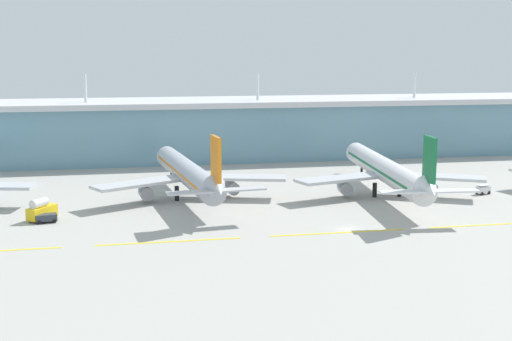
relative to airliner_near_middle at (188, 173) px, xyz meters
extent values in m
plane|color=#A8A59E|center=(29.36, -36.11, -6.45)|extent=(600.00, 600.00, 0.00)
cube|color=#6693A8|center=(29.36, 64.07, 2.70)|extent=(280.00, 28.00, 18.31)
cube|color=silver|center=(29.36, 64.07, 12.76)|extent=(288.00, 34.00, 1.80)
cylinder|color=silver|center=(-26.64, 58.47, 18.16)|extent=(0.90, 0.90, 9.00)
cylinder|color=silver|center=(29.36, 58.47, 18.16)|extent=(0.90, 0.90, 9.00)
cylinder|color=silver|center=(85.36, 58.47, 18.16)|extent=(0.90, 0.90, 9.00)
cylinder|color=#ADB2BC|center=(-0.17, 1.51, 0.05)|extent=(12.00, 55.02, 5.80)
cone|color=#ADB2BC|center=(-3.52, 30.68, 0.05)|extent=(5.93, 4.60, 5.51)
cone|color=#ADB2BC|center=(3.29, -28.65, 1.25)|extent=(5.65, 7.15, 5.72)
cube|color=orange|center=(3.17, -27.66, 7.70)|extent=(1.42, 6.44, 9.50)
cube|color=#ADB2BC|center=(-2.23, -28.78, 1.05)|extent=(10.30, 4.32, 0.36)
cube|color=#ADB2BC|center=(8.69, -27.53, 1.05)|extent=(10.30, 4.32, 0.36)
cube|color=#B7BABF|center=(-11.59, -4.25, -1.26)|extent=(24.33, 17.44, 0.70)
cylinder|color=gray|center=(-10.56, -2.68, -4.05)|extent=(3.69, 4.84, 3.20)
cube|color=#B7BABF|center=(12.25, -1.52, -1.26)|extent=(24.94, 12.95, 0.70)
cylinder|color=gray|center=(10.90, -0.22, -4.05)|extent=(3.69, 4.84, 3.20)
cylinder|color=black|center=(-2.51, 21.90, -4.65)|extent=(0.70, 0.70, 3.60)
cylinder|color=black|center=(-3.01, -1.83, -4.65)|extent=(1.10, 1.10, 3.60)
cylinder|color=black|center=(3.35, -1.10, -4.65)|extent=(1.10, 1.10, 3.60)
cube|color=orange|center=(-0.17, 1.51, 0.45)|extent=(11.42, 49.59, 0.60)
cylinder|color=silver|center=(49.67, -4.60, 0.05)|extent=(11.67, 60.89, 5.80)
cone|color=silver|center=(52.81, 27.56, 0.05)|extent=(5.87, 4.52, 5.51)
cone|color=silver|center=(46.42, -37.74, 1.25)|extent=(5.55, 7.08, 5.72)
cube|color=#146B38|center=(46.52, -36.75, 7.70)|extent=(1.32, 6.44, 9.50)
cube|color=silver|center=(41.00, -36.71, 1.05)|extent=(10.26, 4.16, 0.36)
cube|color=silver|center=(51.95, -37.78, 1.05)|extent=(10.26, 4.16, 0.36)
cube|color=#B7BABF|center=(37.29, -7.83, -1.26)|extent=(24.94, 13.30, 0.70)
cylinder|color=gray|center=(38.63, -6.51, -4.05)|extent=(3.62, 4.79, 3.20)
cube|color=#B7BABF|center=(61.18, -10.17, -1.26)|extent=(24.42, 17.14, 0.70)
cylinder|color=gray|center=(60.13, -8.61, -4.05)|extent=(3.62, 4.79, 3.20)
cylinder|color=black|center=(51.88, 18.03, -4.65)|extent=(0.70, 0.70, 3.60)
cylinder|color=black|center=(46.19, -7.27, -4.65)|extent=(1.10, 1.10, 3.60)
cylinder|color=black|center=(52.56, -7.89, -4.65)|extent=(1.10, 1.10, 3.60)
cube|color=#146B38|center=(49.67, -4.60, 0.45)|extent=(11.12, 54.86, 0.60)
cube|color=yellow|center=(-7.64, -38.68, -6.43)|extent=(28.00, 0.70, 0.04)
cube|color=yellow|center=(26.36, -38.68, -6.43)|extent=(28.00, 0.70, 0.04)
cube|color=yellow|center=(60.36, -38.68, -6.43)|extent=(28.00, 0.70, 0.04)
cube|color=silver|center=(74.67, -9.62, -5.20)|extent=(3.98, 2.81, 1.60)
cube|color=silver|center=(74.67, -9.62, -4.05)|extent=(3.63, 2.70, 0.16)
cylinder|color=black|center=(73.71, -10.78, -6.00)|extent=(0.96, 0.61, 0.90)
cylinder|color=black|center=(73.22, -9.23, -6.00)|extent=(0.96, 0.61, 0.90)
cylinder|color=black|center=(76.11, -10.01, -6.00)|extent=(0.96, 0.61, 0.90)
cylinder|color=black|center=(75.62, -8.47, -6.00)|extent=(0.96, 0.61, 0.90)
cube|color=#333842|center=(-32.28, -18.40, -5.30)|extent=(4.73, 3.09, 1.40)
cylinder|color=black|center=(-30.94, -17.08, -6.00)|extent=(0.95, 0.49, 0.90)
cylinder|color=black|center=(-30.58, -19.21, -6.00)|extent=(0.95, 0.49, 0.90)
cylinder|color=black|center=(-33.97, -17.59, -6.00)|extent=(0.95, 0.49, 0.90)
cylinder|color=black|center=(-33.62, -19.72, -6.00)|extent=(0.95, 0.49, 0.90)
cube|color=gold|center=(-33.37, -15.95, -4.70)|extent=(6.36, 7.34, 2.60)
cylinder|color=silver|center=(-33.84, -16.59, -2.50)|extent=(3.98, 4.41, 2.00)
cylinder|color=black|center=(-32.82, -13.22, -6.00)|extent=(0.81, 0.93, 0.90)
cylinder|color=black|center=(-30.94, -14.61, -6.00)|extent=(0.81, 0.93, 0.90)
cylinder|color=black|center=(-35.81, -17.29, -6.00)|extent=(0.81, 0.93, 0.90)
cylinder|color=black|center=(-33.92, -18.67, -6.00)|extent=(0.81, 0.93, 0.90)
camera|label=1|loc=(-16.01, -167.04, 29.67)|focal=48.09mm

